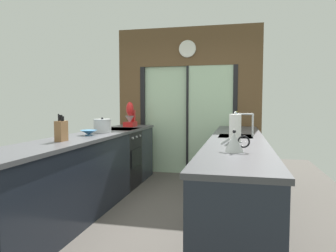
{
  "coord_description": "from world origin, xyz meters",
  "views": [
    {
      "loc": [
        0.92,
        -3.34,
        1.32
      ],
      "look_at": [
        -0.04,
        0.91,
        1.0
      ],
      "focal_mm": 33.51,
      "sensor_mm": 36.0,
      "label": 1
    }
  ],
  "objects": [
    {
      "name": "stand_mixer",
      "position": [
        -0.89,
        1.75,
        1.08
      ],
      "size": [
        0.17,
        0.27,
        0.42
      ],
      "color": "red",
      "rests_on": "left_counter_run"
    },
    {
      "name": "soap_bottle_near",
      "position": [
        0.89,
        1.39,
        1.04
      ],
      "size": [
        0.06,
        0.06,
        0.27
      ],
      "color": "#286BB7",
      "rests_on": "right_counter_run"
    },
    {
      "name": "ground_plane",
      "position": [
        0.0,
        0.6,
        -0.01
      ],
      "size": [
        5.04,
        7.6,
        0.02
      ],
      "primitive_type": "cube",
      "color": "#4C4742"
    },
    {
      "name": "left_counter_run",
      "position": [
        -0.91,
        0.13,
        0.47
      ],
      "size": [
        0.62,
        3.8,
        0.92
      ],
      "color": "#1E232D",
      "rests_on": "ground_plane"
    },
    {
      "name": "kettle",
      "position": [
        0.89,
        -0.73,
        1.0
      ],
      "size": [
        0.24,
        0.16,
        0.18
      ],
      "color": "#B7BABC",
      "rests_on": "right_counter_run"
    },
    {
      "name": "right_counter_run",
      "position": [
        0.91,
        0.3,
        0.46
      ],
      "size": [
        0.62,
        3.8,
        0.92
      ],
      "color": "#1E232D",
      "rests_on": "ground_plane"
    },
    {
      "name": "knife_block",
      "position": [
        -0.89,
        -0.39,
        1.03
      ],
      "size": [
        0.08,
        0.14,
        0.29
      ],
      "color": "brown",
      "rests_on": "left_counter_run"
    },
    {
      "name": "sink_faucet",
      "position": [
        1.06,
        0.55,
        1.1
      ],
      "size": [
        0.19,
        0.02,
        0.28
      ],
      "color": "#B7BABC",
      "rests_on": "right_counter_run"
    },
    {
      "name": "back_wall_unit",
      "position": [
        0.0,
        2.4,
        1.53
      ],
      "size": [
        2.64,
        0.12,
        2.7
      ],
      "color": "brown",
      "rests_on": "ground_plane"
    },
    {
      "name": "soap_bottle_far",
      "position": [
        0.89,
        1.73,
        1.04
      ],
      "size": [
        0.07,
        0.07,
        0.29
      ],
      "color": "#D1CC4C",
      "rests_on": "right_counter_run"
    },
    {
      "name": "mixing_bowl",
      "position": [
        -0.89,
        0.22,
        0.96
      ],
      "size": [
        0.21,
        0.21,
        0.07
      ],
      "color": "teal",
      "rests_on": "left_counter_run"
    },
    {
      "name": "stock_pot",
      "position": [
        -0.89,
        0.62,
        1.01
      ],
      "size": [
        0.24,
        0.24,
        0.21
      ],
      "color": "#B7BABC",
      "rests_on": "left_counter_run"
    },
    {
      "name": "oven_range",
      "position": [
        -0.91,
        1.25,
        0.46
      ],
      "size": [
        0.6,
        0.6,
        0.92
      ],
      "color": "black",
      "rests_on": "ground_plane"
    },
    {
      "name": "paper_towel_roll",
      "position": [
        0.89,
        -0.08,
        1.06
      ],
      "size": [
        0.14,
        0.14,
        0.32
      ],
      "color": "#B7BABC",
      "rests_on": "right_counter_run"
    }
  ]
}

